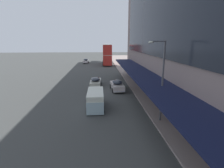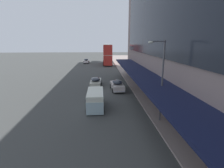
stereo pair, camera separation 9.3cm
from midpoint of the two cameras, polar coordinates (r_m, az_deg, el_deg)
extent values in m
cube|color=red|center=(55.84, -1.66, 8.15)|extent=(2.77, 9.84, 2.91)
cube|color=black|center=(55.81, -1.66, 8.50)|extent=(2.80, 9.05, 1.28)
cube|color=beige|center=(55.72, -1.67, 9.69)|extent=(2.67, 9.83, 0.12)
cube|color=red|center=(55.63, -1.68, 11.23)|extent=(2.77, 9.84, 2.91)
cube|color=black|center=(55.62, -1.68, 11.59)|extent=(2.80, 9.05, 1.28)
cube|color=beige|center=(55.59, -1.69, 12.78)|extent=(2.67, 9.83, 0.12)
cube|color=black|center=(60.53, -1.81, 12.57)|extent=(1.30, 0.08, 0.36)
cylinder|color=black|center=(59.27, -2.99, 7.19)|extent=(0.27, 1.00, 1.00)
cylinder|color=black|center=(59.34, -0.47, 7.21)|extent=(0.27, 1.00, 1.00)
cylinder|color=black|center=(52.96, -2.97, 6.41)|extent=(0.27, 1.00, 1.00)
cylinder|color=black|center=(53.03, -0.16, 6.44)|extent=(0.27, 1.00, 1.00)
cube|color=beige|center=(26.54, 1.56, -0.68)|extent=(1.90, 4.34, 0.82)
ellipsoid|color=#1E232D|center=(26.18, 1.65, 0.65)|extent=(1.59, 2.42, 0.61)
cube|color=silver|center=(28.69, 0.88, -0.11)|extent=(1.58, 0.21, 0.14)
cube|color=silver|center=(24.55, 2.36, -2.52)|extent=(1.58, 0.21, 0.14)
sphere|color=silver|center=(28.53, -0.01, 0.45)|extent=(0.18, 0.18, 0.18)
sphere|color=silver|center=(28.66, 1.79, 0.50)|extent=(0.18, 0.18, 0.18)
cylinder|color=black|center=(27.77, -0.55, -0.69)|extent=(0.18, 0.65, 0.64)
cylinder|color=black|center=(28.01, 2.81, -0.57)|extent=(0.18, 0.65, 0.64)
cylinder|color=black|center=(25.25, 0.17, -2.16)|extent=(0.18, 0.65, 0.64)
cylinder|color=black|center=(25.52, 3.86, -2.02)|extent=(0.18, 0.65, 0.64)
cube|color=beige|center=(61.15, -8.60, 7.33)|extent=(1.72, 4.65, 0.71)
ellipsoid|color=#1E232D|center=(61.31, -8.60, 7.92)|extent=(1.50, 2.56, 0.57)
cube|color=silver|center=(58.82, -8.78, 6.87)|extent=(1.60, 0.13, 0.14)
cube|color=silver|center=(63.52, -8.42, 7.38)|extent=(1.60, 0.13, 0.14)
sphere|color=silver|center=(58.79, -8.33, 7.13)|extent=(0.18, 0.18, 0.18)
sphere|color=silver|center=(58.87, -9.24, 7.11)|extent=(0.18, 0.18, 0.18)
cylinder|color=black|center=(59.68, -7.89, 6.95)|extent=(0.14, 0.64, 0.64)
cylinder|color=black|center=(59.83, -9.51, 6.91)|extent=(0.14, 0.64, 0.64)
cylinder|color=black|center=(62.54, -7.71, 7.26)|extent=(0.14, 0.64, 0.64)
cylinder|color=black|center=(62.67, -9.26, 7.22)|extent=(0.14, 0.64, 0.64)
cube|color=beige|center=(29.28, -5.45, 0.52)|extent=(1.81, 4.56, 0.71)
ellipsoid|color=#1E232D|center=(28.93, -5.50, 1.58)|extent=(1.54, 2.53, 0.55)
cube|color=silver|center=(31.57, -5.21, 1.11)|extent=(1.58, 0.17, 0.14)
cube|color=silver|center=(27.09, -5.70, -1.01)|extent=(1.58, 0.17, 0.14)
sphere|color=silver|center=(31.51, -6.05, 1.54)|extent=(0.18, 0.18, 0.18)
sphere|color=silver|center=(31.46, -4.39, 1.56)|extent=(0.18, 0.18, 0.18)
cylinder|color=black|center=(30.75, -6.83, 0.64)|extent=(0.16, 0.64, 0.64)
cylinder|color=black|center=(30.66, -3.75, 0.67)|extent=(0.16, 0.64, 0.64)
cylinder|color=black|center=(28.05, -7.28, -0.65)|extent=(0.16, 0.64, 0.64)
cylinder|color=black|center=(27.94, -3.90, -0.63)|extent=(0.16, 0.64, 0.64)
cube|color=#A8C6CE|center=(19.44, -5.53, -5.79)|extent=(1.75, 4.30, 1.29)
cube|color=silver|center=(19.19, -5.58, -3.57)|extent=(1.72, 4.21, 0.83)
cube|color=black|center=(19.22, -5.57, -3.84)|extent=(1.79, 3.87, 0.41)
ellipsoid|color=#A8C6CE|center=(21.39, -5.41, -3.56)|extent=(1.61, 0.60, 1.11)
cylinder|color=black|center=(20.81, -7.85, -5.81)|extent=(0.16, 0.64, 0.64)
cylinder|color=black|center=(20.76, -3.00, -5.74)|extent=(0.16, 0.64, 0.64)
cylinder|color=black|center=(18.48, -8.32, -8.39)|extent=(0.16, 0.64, 0.64)
cylinder|color=black|center=(18.43, -2.83, -8.32)|extent=(0.16, 0.64, 0.64)
cylinder|color=#4C4C51|center=(15.95, 15.98, 0.57)|extent=(0.16, 0.16, 7.20)
cylinder|color=#4C4C51|center=(15.36, 14.70, 13.35)|extent=(1.20, 0.10, 0.10)
ellipsoid|color=silver|center=(15.18, 12.47, 13.17)|extent=(0.44, 0.28, 0.20)
camera|label=1|loc=(0.05, -90.11, -0.03)|focal=28.00mm
camera|label=2|loc=(0.05, 89.89, 0.03)|focal=28.00mm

